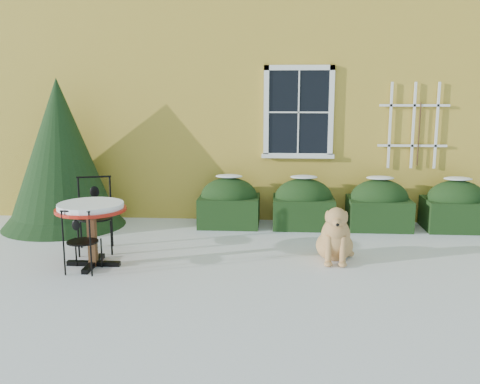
# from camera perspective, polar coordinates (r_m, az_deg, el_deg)

# --- Properties ---
(ground) EXTENTS (80.00, 80.00, 0.00)m
(ground) POSITION_cam_1_polar(r_m,az_deg,el_deg) (7.04, -0.57, -8.74)
(ground) COLOR white
(ground) RESTS_ON ground
(house) EXTENTS (12.40, 8.40, 6.40)m
(house) POSITION_cam_1_polar(r_m,az_deg,el_deg) (13.65, 1.81, 14.39)
(house) COLOR gold
(house) RESTS_ON ground
(hedge_row) EXTENTS (4.95, 0.80, 0.91)m
(hedge_row) POSITION_cam_1_polar(r_m,az_deg,el_deg) (9.44, 10.71, -1.34)
(hedge_row) COLOR black
(hedge_row) RESTS_ON ground
(evergreen_shrub) EXTENTS (2.12, 2.12, 2.57)m
(evergreen_shrub) POSITION_cam_1_polar(r_m,az_deg,el_deg) (9.79, -18.51, 2.47)
(evergreen_shrub) COLOR black
(evergreen_shrub) RESTS_ON ground
(bistro_table) EXTENTS (0.94, 0.94, 0.87)m
(bistro_table) POSITION_cam_1_polar(r_m,az_deg,el_deg) (7.44, -15.61, -2.25)
(bistro_table) COLOR black
(bistro_table) RESTS_ON ground
(patio_chair_near) EXTENTS (0.41, 0.41, 0.86)m
(patio_chair_near) POSITION_cam_1_polar(r_m,az_deg,el_deg) (7.29, -16.57, -4.98)
(patio_chair_near) COLOR black
(patio_chair_near) RESTS_ON ground
(patio_chair_far) EXTENTS (0.61, 0.60, 1.10)m
(patio_chair_far) POSITION_cam_1_polar(r_m,az_deg,el_deg) (8.18, -15.21, -2.34)
(patio_chair_far) COLOR black
(patio_chair_far) RESTS_ON ground
(dog) EXTENTS (0.57, 0.92, 0.83)m
(dog) POSITION_cam_1_polar(r_m,az_deg,el_deg) (7.57, 10.13, -4.88)
(dog) COLOR tan
(dog) RESTS_ON ground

